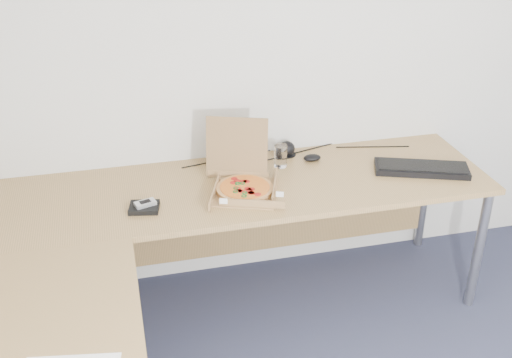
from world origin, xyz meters
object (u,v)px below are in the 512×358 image
object	(u,v)px
wallet	(144,207)
keyboard	(421,169)
pizza_box	(244,184)
drinking_glass	(281,156)
desk	(188,246)

from	to	relation	value
wallet	keyboard	bearing A→B (deg)	13.32
pizza_box	keyboard	distance (m)	0.93
wallet	pizza_box	bearing A→B (deg)	18.58
pizza_box	drinking_glass	world-z (taller)	pizza_box
pizza_box	wallet	xyz separation A→B (m)	(-0.48, -0.06, -0.03)
pizza_box	desk	bearing A→B (deg)	-112.56
desk	pizza_box	xyz separation A→B (m)	(0.33, 0.36, 0.07)
drinking_glass	wallet	size ratio (longest dim) A/B	0.88
desk	drinking_glass	size ratio (longest dim) A/B	21.23
drinking_glass	wallet	bearing A→B (deg)	-158.87
desk	pizza_box	distance (m)	0.49
desk	keyboard	world-z (taller)	keyboard
pizza_box	wallet	world-z (taller)	pizza_box
keyboard	wallet	distance (m)	1.42
pizza_box	keyboard	xyz separation A→B (m)	(0.93, -0.01, -0.02)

